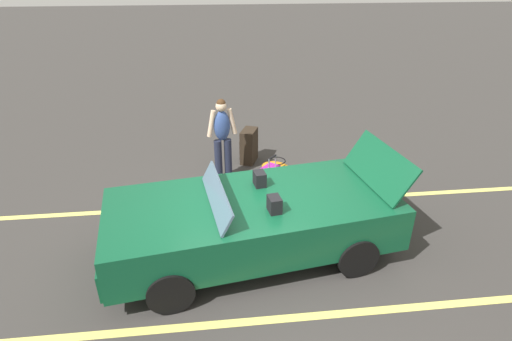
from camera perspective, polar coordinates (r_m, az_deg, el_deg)
The scene contains 8 objects.
ground_plane at distance 6.26m, azimuth -0.45°, elevation -11.46°, with size 80.00×80.00×0.00m, color #383533.
lot_line_near at distance 7.38m, azimuth -1.55°, elevation -4.77°, with size 18.00×0.12×0.01m, color #EAE066.
lot_line_mid at distance 5.30m, azimuth 1.12°, elevation -20.42°, with size 18.00×0.12×0.01m, color #EAE066.
convertible_car at distance 5.87m, azimuth -2.36°, elevation -7.27°, with size 4.42×2.37×1.50m.
suitcase_large_black at distance 8.78m, azimuth -1.02°, elevation 3.48°, with size 0.44×0.55×0.74m.
suitcase_medium_bright at distance 7.43m, azimuth 1.81°, elevation -1.72°, with size 0.44×0.46×0.86m.
duffel_bag at distance 8.29m, azimuth 2.90°, elevation 0.31°, with size 0.71×0.57×0.34m.
traveler_person at distance 7.91m, azimuth -4.78°, elevation 5.04°, with size 0.61×0.28×1.65m.
Camera 1 is at (0.49, 4.85, 3.93)m, focal length 28.33 mm.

